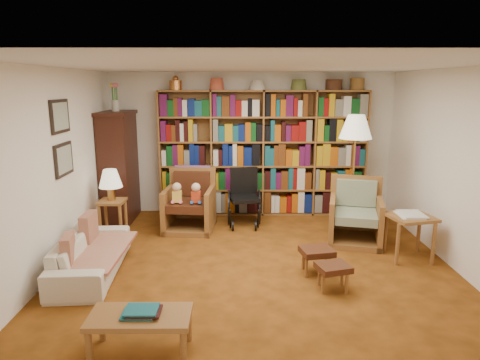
{
  "coord_description": "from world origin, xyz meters",
  "views": [
    {
      "loc": [
        -0.23,
        -5.13,
        2.29
      ],
      "look_at": [
        -0.21,
        0.6,
        1.01
      ],
      "focal_mm": 32.0,
      "sensor_mm": 36.0,
      "label": 1
    }
  ],
  "objects_px": {
    "side_table_lamp": "(113,210)",
    "armchair_sage": "(354,217)",
    "floor_lamp": "(356,132)",
    "sofa": "(91,255)",
    "footstool_b": "(333,269)",
    "armchair_leather": "(190,204)",
    "coffee_table": "(140,320)",
    "footstool_a": "(317,253)",
    "side_table_papers": "(410,222)",
    "wheelchair": "(244,199)"
  },
  "relations": [
    {
      "from": "side_table_lamp",
      "to": "footstool_b",
      "type": "bearing_deg",
      "value": -30.41
    },
    {
      "from": "armchair_leather",
      "to": "footstool_a",
      "type": "height_order",
      "value": "armchair_leather"
    },
    {
      "from": "floor_lamp",
      "to": "side_table_lamp",
      "type": "bearing_deg",
      "value": -177.39
    },
    {
      "from": "floor_lamp",
      "to": "coffee_table",
      "type": "bearing_deg",
      "value": -130.24
    },
    {
      "from": "coffee_table",
      "to": "armchair_leather",
      "type": "bearing_deg",
      "value": 88.91
    },
    {
      "from": "floor_lamp",
      "to": "coffee_table",
      "type": "xyz_separation_m",
      "value": [
        -2.61,
        -3.09,
        -1.29
      ]
    },
    {
      "from": "side_table_papers",
      "to": "footstool_b",
      "type": "relative_size",
      "value": 1.52
    },
    {
      "from": "armchair_sage",
      "to": "coffee_table",
      "type": "bearing_deg",
      "value": -132.96
    },
    {
      "from": "armchair_leather",
      "to": "coffee_table",
      "type": "height_order",
      "value": "armchair_leather"
    },
    {
      "from": "floor_lamp",
      "to": "armchair_sage",
      "type": "bearing_deg",
      "value": -97.99
    },
    {
      "from": "armchair_leather",
      "to": "armchair_sage",
      "type": "bearing_deg",
      "value": -13.35
    },
    {
      "from": "sofa",
      "to": "side_table_lamp",
      "type": "height_order",
      "value": "side_table_lamp"
    },
    {
      "from": "side_table_lamp",
      "to": "side_table_papers",
      "type": "relative_size",
      "value": 0.9
    },
    {
      "from": "armchair_leather",
      "to": "floor_lamp",
      "type": "distance_m",
      "value": 2.83
    },
    {
      "from": "armchair_leather",
      "to": "coffee_table",
      "type": "relative_size",
      "value": 1.11
    },
    {
      "from": "side_table_lamp",
      "to": "armchair_sage",
      "type": "relative_size",
      "value": 0.61
    },
    {
      "from": "sofa",
      "to": "floor_lamp",
      "type": "bearing_deg",
      "value": -71.4
    },
    {
      "from": "sofa",
      "to": "armchair_sage",
      "type": "height_order",
      "value": "armchair_sage"
    },
    {
      "from": "coffee_table",
      "to": "floor_lamp",
      "type": "bearing_deg",
      "value": 49.76
    },
    {
      "from": "wheelchair",
      "to": "side_table_papers",
      "type": "xyz_separation_m",
      "value": [
        2.19,
        -1.49,
        0.07
      ]
    },
    {
      "from": "side_table_papers",
      "to": "coffee_table",
      "type": "bearing_deg",
      "value": -146.52
    },
    {
      "from": "side_table_lamp",
      "to": "coffee_table",
      "type": "distance_m",
      "value": 3.11
    },
    {
      "from": "footstool_a",
      "to": "coffee_table",
      "type": "height_order",
      "value": "coffee_table"
    },
    {
      "from": "footstool_b",
      "to": "armchair_sage",
      "type": "bearing_deg",
      "value": 67.97
    },
    {
      "from": "wheelchair",
      "to": "footstool_b",
      "type": "distance_m",
      "value": 2.59
    },
    {
      "from": "sofa",
      "to": "side_table_lamp",
      "type": "xyz_separation_m",
      "value": [
        -0.1,
        1.31,
        0.18
      ]
    },
    {
      "from": "floor_lamp",
      "to": "footstool_b",
      "type": "relative_size",
      "value": 4.37
    },
    {
      "from": "armchair_sage",
      "to": "side_table_papers",
      "type": "height_order",
      "value": "armchair_sage"
    },
    {
      "from": "side_table_lamp",
      "to": "armchair_sage",
      "type": "height_order",
      "value": "armchair_sage"
    },
    {
      "from": "floor_lamp",
      "to": "coffee_table",
      "type": "relative_size",
      "value": 2.11
    },
    {
      "from": "armchair_sage",
      "to": "footstool_a",
      "type": "height_order",
      "value": "armchair_sage"
    },
    {
      "from": "side_table_lamp",
      "to": "footstool_a",
      "type": "distance_m",
      "value": 3.18
    },
    {
      "from": "armchair_leather",
      "to": "wheelchair",
      "type": "distance_m",
      "value": 0.9
    },
    {
      "from": "sofa",
      "to": "coffee_table",
      "type": "relative_size",
      "value": 1.89
    },
    {
      "from": "floor_lamp",
      "to": "side_table_papers",
      "type": "distance_m",
      "value": 1.58
    },
    {
      "from": "armchair_sage",
      "to": "floor_lamp",
      "type": "height_order",
      "value": "floor_lamp"
    },
    {
      "from": "armchair_sage",
      "to": "floor_lamp",
      "type": "relative_size",
      "value": 0.51
    },
    {
      "from": "sofa",
      "to": "footstool_b",
      "type": "height_order",
      "value": "sofa"
    },
    {
      "from": "side_table_lamp",
      "to": "side_table_papers",
      "type": "xyz_separation_m",
      "value": [
        4.2,
        -0.85,
        0.08
      ]
    },
    {
      "from": "floor_lamp",
      "to": "footstool_b",
      "type": "bearing_deg",
      "value": -109.74
    },
    {
      "from": "footstool_a",
      "to": "sofa",
      "type": "bearing_deg",
      "value": 179.61
    },
    {
      "from": "floor_lamp",
      "to": "footstool_b",
      "type": "xyz_separation_m",
      "value": [
        -0.69,
        -1.92,
        -1.35
      ]
    },
    {
      "from": "footstool_a",
      "to": "coffee_table",
      "type": "xyz_separation_m",
      "value": [
        -1.81,
        -1.6,
        0.05
      ]
    },
    {
      "from": "armchair_sage",
      "to": "footstool_a",
      "type": "bearing_deg",
      "value": -123.02
    },
    {
      "from": "sofa",
      "to": "side_table_lamp",
      "type": "relative_size",
      "value": 2.86
    },
    {
      "from": "armchair_leather",
      "to": "side_table_papers",
      "type": "bearing_deg",
      "value": -22.67
    },
    {
      "from": "floor_lamp",
      "to": "sofa",
      "type": "bearing_deg",
      "value": -157.64
    },
    {
      "from": "side_table_papers",
      "to": "armchair_sage",
      "type": "bearing_deg",
      "value": 129.35
    },
    {
      "from": "footstool_a",
      "to": "side_table_papers",
      "type": "bearing_deg",
      "value": 19.81
    },
    {
      "from": "side_table_lamp",
      "to": "sofa",
      "type": "bearing_deg",
      "value": -85.62
    }
  ]
}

